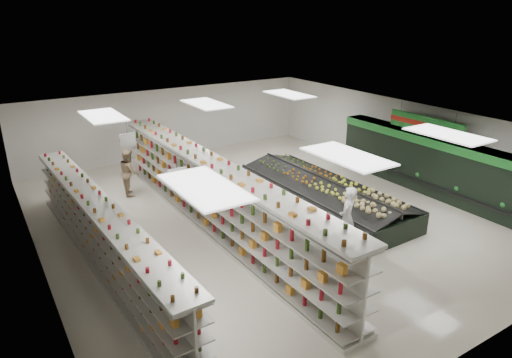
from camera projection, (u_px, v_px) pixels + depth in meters
floor at (261, 213)px, 15.82m from camera, size 16.00×16.00×0.00m
ceiling at (262, 123)px, 14.70m from camera, size 14.00×16.00×0.02m
wall_back at (170, 122)px, 21.60m from camera, size 14.00×0.02×3.20m
wall_front at (483, 285)px, 8.92m from camera, size 14.00×0.02×3.20m
wall_left at (34, 218)px, 11.77m from camera, size 0.02×16.00×3.20m
wall_right at (404, 140)px, 18.75m from camera, size 0.02×16.00×3.20m
produce_wall_case at (426, 160)px, 17.46m from camera, size 0.93×8.00×2.20m
aisle_sign_near at (177, 176)px, 11.37m from camera, size 0.52×0.06×0.75m
aisle_sign_far at (128, 139)px, 14.54m from camera, size 0.52×0.06×0.75m
hortifruti_banner at (425, 125)px, 16.82m from camera, size 0.12×3.20×0.95m
gondola_left at (102, 238)px, 12.32m from camera, size 1.34×10.87×1.88m
gondola_center at (213, 199)px, 14.38m from camera, size 1.13×13.15×2.28m
produce_island at (323, 192)px, 16.34m from camera, size 2.70×7.15×1.06m
soda_endcap at (166, 154)px, 20.01m from camera, size 1.30×1.10×1.41m
shopper_main at (347, 218)px, 13.22m from camera, size 0.84×0.76×1.93m
shopper_background at (129, 172)px, 17.16m from camera, size 0.68×0.95×1.79m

